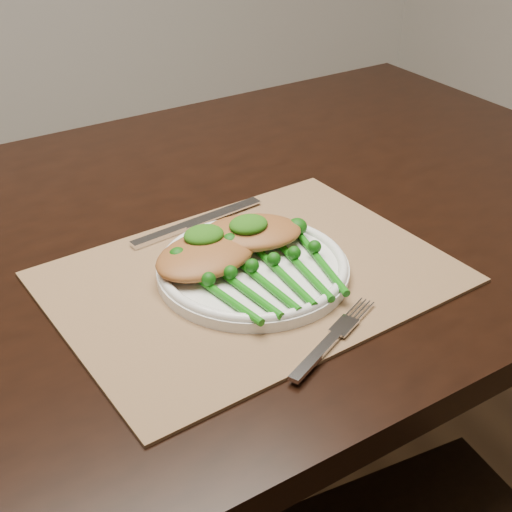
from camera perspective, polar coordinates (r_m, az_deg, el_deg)
name	(u,v)px	position (r m, az deg, el deg)	size (l,w,h in m)	color
dining_table	(184,424)	(1.24, -5.74, -13.21)	(1.68, 1.06, 0.75)	black
placemat	(251,277)	(0.91, -0.37, -1.71)	(0.49, 0.36, 0.00)	#856344
dinner_plate	(253,267)	(0.90, -0.24, -0.92)	(0.24, 0.24, 0.02)	white
knife	(186,226)	(1.01, -5.64, 2.40)	(0.21, 0.06, 0.01)	silver
fork	(338,332)	(0.81, 6.58, -6.10)	(0.16, 0.10, 0.01)	silver
chicken_fillet_left	(207,254)	(0.90, -3.97, 0.16)	(0.15, 0.10, 0.03)	#9A5D2C
chicken_fillet_right	(251,232)	(0.93, -0.36, 1.91)	(0.13, 0.09, 0.03)	#9A5D2C
pesto_dollop_left	(204,235)	(0.91, -4.21, 1.69)	(0.05, 0.04, 0.02)	#17490A
pesto_dollop_right	(248,224)	(0.92, -0.61, 2.54)	(0.05, 0.04, 0.02)	#17490A
broccolini_bundle	(273,277)	(0.87, 1.34, -1.73)	(0.18, 0.19, 0.04)	#126A0D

